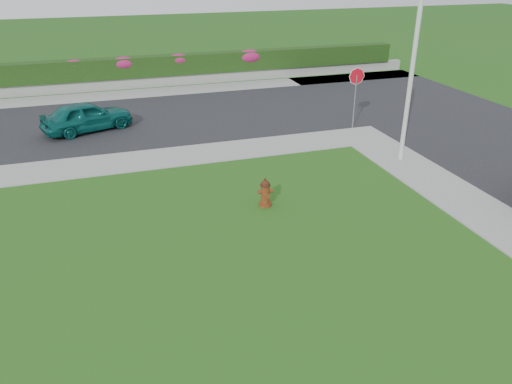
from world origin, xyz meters
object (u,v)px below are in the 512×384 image
object	(u,v)px
sedan_teal	(87,116)
utility_pole	(411,75)
fire_hydrant	(265,193)
stop_sign	(356,84)

from	to	relation	value
sedan_teal	utility_pole	xyz separation A→B (m)	(10.88, -6.96, 2.45)
fire_hydrant	stop_sign	distance (m)	8.53
fire_hydrant	stop_sign	world-z (taller)	stop_sign
fire_hydrant	utility_pole	distance (m)	6.85
stop_sign	sedan_teal	bearing A→B (deg)	-173.32
sedan_teal	stop_sign	distance (m)	11.44
sedan_teal	stop_sign	bearing A→B (deg)	-125.83
sedan_teal	utility_pole	bearing A→B (deg)	-142.46
fire_hydrant	sedan_teal	distance (m)	10.25
fire_hydrant	stop_sign	bearing A→B (deg)	45.92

